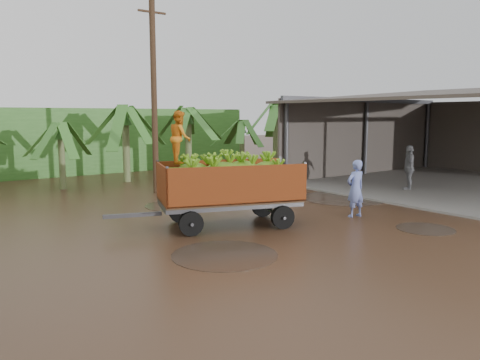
% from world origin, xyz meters
% --- Properties ---
extents(ground, '(100.00, 100.00, 0.00)m').
position_xyz_m(ground, '(0.00, 0.00, 0.00)').
color(ground, black).
rests_on(ground, ground).
extents(packing_shed, '(12.78, 10.80, 4.76)m').
position_xyz_m(packing_shed, '(11.77, 1.77, 2.50)').
color(packing_shed, gray).
rests_on(packing_shed, ground).
extents(hedge_north, '(22.00, 3.00, 3.60)m').
position_xyz_m(hedge_north, '(-2.00, 16.00, 1.80)').
color(hedge_north, '#2D661E').
rests_on(hedge_north, ground).
extents(banana_trailer, '(5.62, 3.11, 3.35)m').
position_xyz_m(banana_trailer, '(-1.63, 0.41, 1.23)').
color(banana_trailer, '#9F3F16').
rests_on(banana_trailer, ground).
extents(man_blue, '(0.71, 0.51, 1.82)m').
position_xyz_m(man_blue, '(2.32, -0.98, 0.91)').
color(man_blue, '#6C7BC4').
rests_on(man_blue, ground).
extents(man_grey, '(1.17, 1.14, 1.97)m').
position_xyz_m(man_grey, '(8.23, 1.12, 0.98)').
color(man_grey, gray).
rests_on(man_grey, ground).
extents(utility_pole, '(1.20, 0.24, 7.90)m').
position_xyz_m(utility_pole, '(-0.72, 7.07, 4.00)').
color(utility_pole, '#47301E').
rests_on(utility_pole, ground).
extents(banana_plants, '(25.03, 20.19, 4.24)m').
position_xyz_m(banana_plants, '(-5.12, 6.39, 1.85)').
color(banana_plants, '#2D661E').
rests_on(banana_plants, ground).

